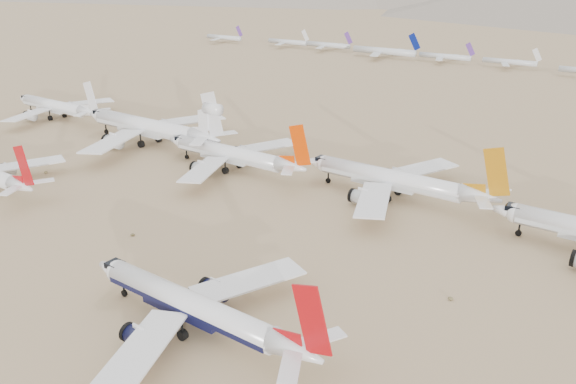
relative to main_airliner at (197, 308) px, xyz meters
The scene contains 7 objects.
ground 9.56m from the main_airliner, 156.80° to the left, with size 7000.00×7000.00×0.00m, color #977F57.
main_airliner is the anchor object (origin of this frame).
row2_gold_tail 72.94m from the main_airliner, 89.48° to the left, with size 53.03×51.86×18.88m.
row2_orange_tail 81.11m from the main_airliner, 126.76° to the left, with size 51.14×50.03×18.24m.
row2_white_trijet 112.45m from the main_airliner, 142.23° to the left, with size 62.87×61.45×22.28m.
row2_white_twin 165.18m from the main_airliner, 154.33° to the left, with size 50.39×49.30×18.00m.
distant_storage_row 312.29m from the main_airliner, 97.11° to the left, with size 516.02×52.87×15.93m.
Camera 1 is at (65.72, -58.21, 56.08)m, focal length 35.00 mm.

